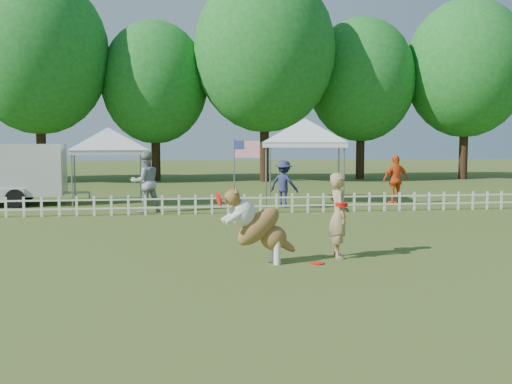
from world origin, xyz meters
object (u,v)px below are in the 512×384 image
dog (260,226)px  frisbee_on_turf (317,263)px  handler (339,215)px  spectator_a (145,182)px  spectator_b (284,184)px  cargo_trailer (5,174)px  canopy_tent_left (109,167)px  flag_pole (234,175)px  canopy_tent_right (305,161)px  spectator_c (396,180)px

dog → frisbee_on_turf: bearing=-17.3°
handler → spectator_a: bearing=33.1°
handler → dog: bearing=108.9°
spectator_b → cargo_trailer: bearing=26.2°
frisbee_on_turf → canopy_tent_left: (-4.85, 10.36, 1.31)m
canopy_tent_left → dog: bearing=-77.4°
dog → flag_pole: (0.32, 7.90, 0.45)m
dog → frisbee_on_turf: (1.03, -0.11, -0.68)m
canopy_tent_right → spectator_c: 3.30m
spectator_b → flag_pole: bearing=66.3°
canopy_tent_right → spectator_b: 1.95m
flag_pole → spectator_a: 2.78m
frisbee_on_turf → spectator_c: spectator_c is taller
flag_pole → spectator_b: size_ratio=1.45×
dog → cargo_trailer: 13.10m
flag_pole → dog: bearing=-71.3°
spectator_a → spectator_c: size_ratio=1.09×
spectator_a → spectator_c: spectator_a is taller
canopy_tent_right → spectator_a: 6.10m
handler → flag_pole: bearing=14.7°
handler → frisbee_on_turf: 1.08m
spectator_a → spectator_b: (4.55, 0.89, -0.17)m
frisbee_on_turf → cargo_trailer: bearing=127.8°
canopy_tent_right → spectator_a: bearing=-144.7°
spectator_a → frisbee_on_turf: bearing=90.7°
canopy_tent_left → spectator_b: (5.91, -1.38, -0.53)m
cargo_trailer → flag_pole: flag_pole is taller
dog → cargo_trailer: cargo_trailer is taller
spectator_a → spectator_b: bearing=168.5°
flag_pole → cargo_trailer: bearing=-179.5°
dog → spectator_b: 9.12m
frisbee_on_turf → spectator_a: size_ratio=0.13×
frisbee_on_turf → spectator_b: spectator_b is taller
canopy_tent_left → cargo_trailer: 3.64m
canopy_tent_right → spectator_a: size_ratio=1.56×
handler → frisbee_on_turf: handler is taller
cargo_trailer → spectator_a: (4.96, -2.80, -0.13)m
canopy_tent_right → dog: bearing=-94.6°
frisbee_on_turf → flag_pole: 8.12m
dog → flag_pole: size_ratio=0.60×
frisbee_on_turf → spectator_a: (-3.48, 8.09, 0.94)m
dog → flag_pole: flag_pole is taller
cargo_trailer → spectator_c: (13.55, -1.66, -0.21)m
dog → canopy_tent_right: 10.86m
cargo_trailer → frisbee_on_turf: bearing=-57.1°
frisbee_on_turf → cargo_trailer: (-8.44, 10.90, 1.08)m
flag_pole → spectator_b: bearing=49.7°
handler → dog: handler is taller
dog → spectator_a: bearing=95.7°
canopy_tent_right → spectator_c: canopy_tent_right is taller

